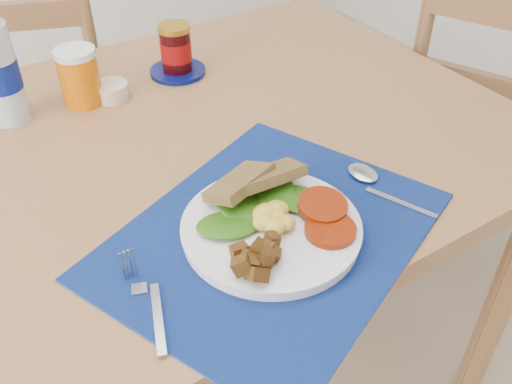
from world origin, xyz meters
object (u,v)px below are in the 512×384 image
(chair_end, at_px, (489,116))
(juice_glass, at_px, (80,78))
(breakfast_plate, at_px, (270,227))
(jam_on_saucer, at_px, (176,53))
(chair_far, at_px, (45,100))

(chair_end, xyz_separation_m, juice_glass, (-0.93, 0.29, 0.24))
(breakfast_plate, bearing_deg, chair_end, 5.11)
(breakfast_plate, relative_size, juice_glass, 2.43)
(jam_on_saucer, bearing_deg, breakfast_plate, -102.98)
(chair_end, relative_size, jam_on_saucer, 9.21)
(chair_end, bearing_deg, chair_far, 27.60)
(juice_glass, height_order, jam_on_saucer, jam_on_saucer)
(chair_far, bearing_deg, chair_end, 161.60)
(chair_end, height_order, juice_glass, chair_end)
(chair_far, distance_m, chair_end, 1.19)
(juice_glass, bearing_deg, chair_far, 88.76)
(chair_end, distance_m, jam_on_saucer, 0.81)
(chair_far, xyz_separation_m, juice_glass, (-0.01, -0.47, 0.27))
(chair_end, bearing_deg, breakfast_plate, 82.69)
(breakfast_plate, distance_m, juice_glass, 0.53)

